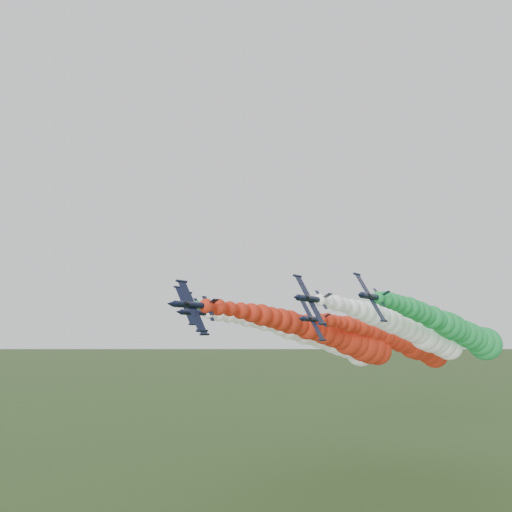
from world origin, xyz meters
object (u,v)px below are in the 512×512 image
object	(u,v)px
jet_inner_left	(326,340)
jet_lead	(341,339)
jet_trail	(408,344)
jet_outer_left	(310,333)
jet_inner_right	(418,333)
jet_outer_right	(461,332)

from	to	relation	value
jet_inner_left	jet_lead	bearing A→B (deg)	-51.11
jet_trail	jet_outer_left	bearing A→B (deg)	-162.44
jet_inner_left	jet_inner_right	world-z (taller)	jet_inner_right
jet_outer_left	jet_trail	size ratio (longest dim) A/B	1.00
jet_inner_right	jet_trail	bearing A→B (deg)	115.17
jet_inner_right	jet_outer_left	world-z (taller)	jet_outer_left
jet_outer_left	jet_trail	xyz separation A→B (m)	(24.80, 7.85, -2.91)
jet_inner_left	jet_outer_right	world-z (taller)	jet_outer_right
jet_outer_left	jet_outer_right	world-z (taller)	jet_outer_right
jet_inner_left	jet_trail	distance (m)	22.53
jet_inner_left	jet_trail	world-z (taller)	jet_inner_left
jet_lead	jet_outer_left	world-z (taller)	jet_outer_left
jet_lead	jet_inner_left	world-z (taller)	jet_lead
jet_trail	jet_outer_right	bearing A→B (deg)	-26.81
jet_inner_left	jet_outer_right	bearing A→B (deg)	15.04
jet_outer_right	jet_trail	xyz separation A→B (m)	(-15.00, 7.58, -3.24)
jet_lead	jet_inner_right	xyz separation A→B (m)	(14.11, 11.58, 1.26)
jet_outer_left	jet_lead	bearing A→B (deg)	-47.12
jet_outer_right	jet_outer_left	bearing A→B (deg)	-179.62
jet_inner_right	jet_outer_right	bearing A→B (deg)	47.11
jet_lead	jet_inner_right	bearing A→B (deg)	39.38
jet_outer_left	jet_inner_left	bearing A→B (deg)	-42.22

